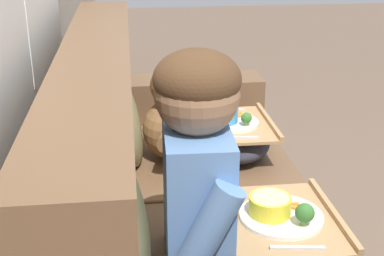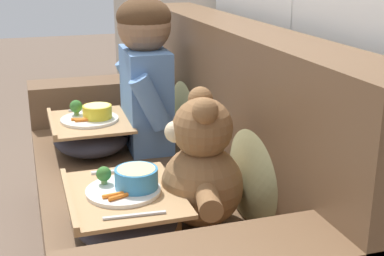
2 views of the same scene
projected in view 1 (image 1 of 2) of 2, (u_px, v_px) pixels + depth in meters
The scene contains 7 objects.
couch at pixel (176, 222), 1.94m from camera, with size 1.94×0.87×1.01m.
throw_pillow_behind_child at pixel (125, 214), 1.47m from camera, with size 0.39×0.19×0.40m.
throw_pillow_behind_teddy at pixel (125, 118), 2.16m from camera, with size 0.41×0.20×0.42m.
child_figure at pixel (197, 155), 1.43m from camera, with size 0.46×0.23×0.64m.
teddy_bear at pixel (175, 117), 2.18m from camera, with size 0.46×0.33×0.42m.
lap_tray_child at pixel (280, 235), 1.56m from camera, with size 0.40×0.33×0.22m.
lap_tray_teddy at pixel (231, 137), 2.25m from camera, with size 0.41×0.33×0.21m.
Camera 1 is at (-1.66, 0.22, 1.40)m, focal length 50.00 mm.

